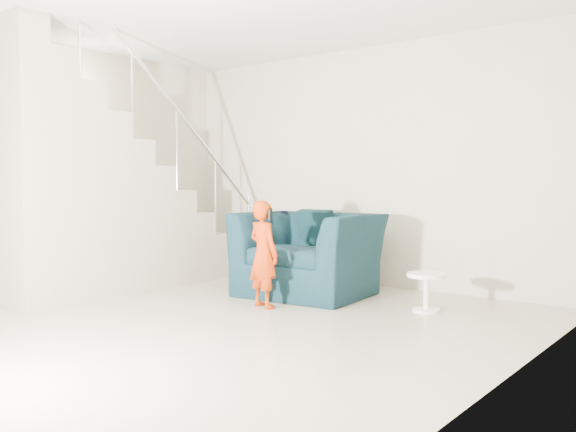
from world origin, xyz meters
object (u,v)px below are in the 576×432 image
Objects in this scene: side_table at (426,286)px; staircase at (93,203)px; armchair at (309,254)px; toddler at (264,254)px.

staircase is (-3.30, -1.20, 0.71)m from side_table.
staircase is at bearing -152.52° from armchair.
armchair is 3.74× the size of side_table.
staircase is (-2.02, -0.45, 0.45)m from toddler.
side_table is at bearing 20.04° from staircase.
armchair reaches higher than side_table.
toddler is 0.28× the size of staircase.
armchair is at bearing -71.87° from toddler.
armchair is at bearing 32.54° from staircase.
staircase is (-1.96, -1.25, 0.52)m from armchair.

